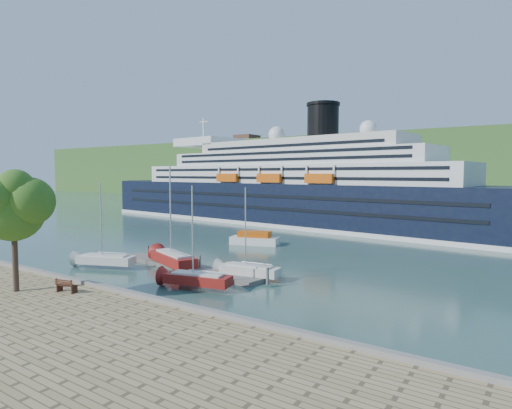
# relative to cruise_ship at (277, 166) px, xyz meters

# --- Properties ---
(ground) EXTENTS (400.00, 400.00, 0.00)m
(ground) POSITION_rel_cruise_ship_xyz_m (8.41, -53.37, -11.52)
(ground) COLOR #284842
(ground) RESTS_ON ground
(far_hillside) EXTENTS (400.00, 50.00, 24.00)m
(far_hillside) POSITION_rel_cruise_ship_xyz_m (8.41, 91.63, 0.48)
(far_hillside) COLOR #315823
(far_hillside) RESTS_ON ground
(quay_coping) EXTENTS (220.00, 0.50, 0.30)m
(quay_coping) POSITION_rel_cruise_ship_xyz_m (8.41, -53.57, -10.37)
(quay_coping) COLOR slate
(quay_coping) RESTS_ON promenade
(cruise_ship) EXTENTS (103.60, 26.49, 23.03)m
(cruise_ship) POSITION_rel_cruise_ship_xyz_m (0.00, 0.00, 0.00)
(cruise_ship) COLOR black
(cruise_ship) RESTS_ON ground
(park_bench) EXTENTS (1.86, 1.07, 1.12)m
(park_bench) POSITION_rel_cruise_ship_xyz_m (15.40, -55.76, -9.96)
(park_bench) COLOR #441F13
(park_bench) RESTS_ON promenade
(promenade_tree) EXTENTS (6.05, 6.05, 10.02)m
(promenade_tree) POSITION_rel_cruise_ship_xyz_m (11.97, -57.78, -5.50)
(promenade_tree) COLOR #2B5516
(promenade_tree) RESTS_ON promenade
(floating_pontoon) EXTENTS (19.95, 4.63, 0.44)m
(floating_pontoon) POSITION_rel_cruise_ship_xyz_m (14.34, -41.71, -11.30)
(floating_pontoon) COLOR gray
(floating_pontoon) RESTS_ON ground
(sailboat_white_near) EXTENTS (6.95, 4.22, 8.70)m
(sailboat_white_near) POSITION_rel_cruise_ship_xyz_m (7.04, -46.07, -7.17)
(sailboat_white_near) COLOR silver
(sailboat_white_near) RESTS_ON ground
(sailboat_red) EXTENTS (8.31, 4.99, 10.40)m
(sailboat_red) POSITION_rel_cruise_ship_xyz_m (13.22, -42.38, -6.32)
(sailboat_red) COLOR maroon
(sailboat_red) RESTS_ON ground
(sailboat_white_far) EXTENTS (6.60, 2.65, 8.29)m
(sailboat_white_far) POSITION_rel_cruise_ship_xyz_m (22.31, -41.43, -7.37)
(sailboat_white_far) COLOR silver
(sailboat_white_far) RESTS_ON ground
(tender_launch) EXTENTS (7.22, 4.21, 1.89)m
(tender_launch) POSITION_rel_cruise_ship_xyz_m (11.53, -24.84, -10.57)
(tender_launch) COLOR #CE510C
(tender_launch) RESTS_ON ground
(sailboat_extra) EXTENTS (6.85, 3.28, 8.53)m
(sailboat_extra) POSITION_rel_cruise_ship_xyz_m (20.64, -46.88, -7.25)
(sailboat_extra) COLOR maroon
(sailboat_extra) RESTS_ON ground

